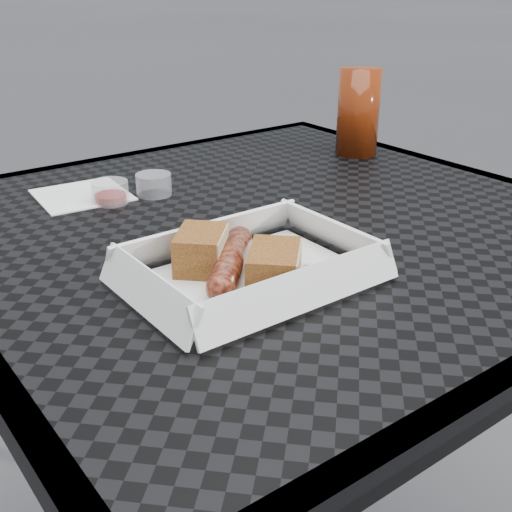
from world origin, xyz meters
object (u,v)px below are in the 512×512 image
at_px(patio_table, 269,270).
at_px(food_tray, 250,277).
at_px(bratwurst, 231,261).
at_px(drink_glass, 358,112).

relative_size(patio_table, food_tray, 3.64).
xyz_separation_m(patio_table, bratwurst, (-0.14, -0.11, 0.09)).
relative_size(food_tray, bratwurst, 1.89).
height_order(patio_table, food_tray, food_tray).
bearing_deg(drink_glass, food_tray, -146.83).
distance_m(food_tray, bratwurst, 0.03).
bearing_deg(bratwurst, drink_glass, 30.90).
height_order(patio_table, bratwurst, bratwurst).
bearing_deg(drink_glass, bratwurst, -149.10).
relative_size(bratwurst, drink_glass, 0.81).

